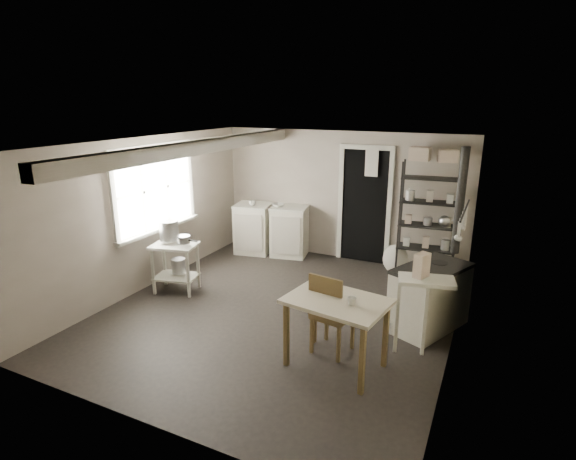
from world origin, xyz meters
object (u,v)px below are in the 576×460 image
at_px(base_cabinets, 272,230).
at_px(stove, 430,296).
at_px(shelf_rack, 428,221).
at_px(flour_sack, 395,260).
at_px(prep_table, 176,266).
at_px(stockpot, 169,231).
at_px(work_table, 336,335).
at_px(chair, 333,313).

xyz_separation_m(base_cabinets, stove, (3.14, -1.70, -0.02)).
xyz_separation_m(shelf_rack, stove, (0.34, -1.71, -0.51)).
bearing_deg(flour_sack, shelf_rack, 3.76).
height_order(prep_table, stockpot, stockpot).
relative_size(work_table, flour_sack, 2.10).
distance_m(stockpot, flour_sack, 3.70).
relative_size(shelf_rack, flour_sack, 3.81).
distance_m(stockpot, work_table, 3.15).
bearing_deg(shelf_rack, chair, -107.66).
bearing_deg(flour_sack, prep_table, -142.84).
relative_size(shelf_rack, stove, 1.81).
distance_m(stove, chair, 1.40).
bearing_deg(work_table, base_cabinets, 127.89).
bearing_deg(work_table, stockpot, 163.27).
relative_size(base_cabinets, stove, 1.35).
bearing_deg(stockpot, prep_table, -16.79).
distance_m(shelf_rack, stove, 1.82).
relative_size(work_table, chair, 1.06).
bearing_deg(chair, flour_sack, 96.30).
bearing_deg(shelf_rack, base_cabinets, 174.32).
bearing_deg(work_table, prep_table, 163.27).
bearing_deg(shelf_rack, stove, -84.78).
bearing_deg(work_table, chair, 116.31).
distance_m(prep_table, work_table, 2.99).
xyz_separation_m(base_cabinets, flour_sack, (2.34, -0.02, -0.22)).
height_order(chair, flour_sack, chair).
distance_m(prep_table, flour_sack, 3.57).
bearing_deg(stockpot, base_cabinets, 74.24).
bearing_deg(chair, base_cabinets, 137.61).
distance_m(shelf_rack, flour_sack, 0.85).
xyz_separation_m(prep_table, flour_sack, (2.85, 2.16, -0.16)).
bearing_deg(base_cabinets, stove, -39.67).
bearing_deg(stove, chair, -106.82).
distance_m(base_cabinets, work_table, 3.85).
bearing_deg(stockpot, shelf_rack, 32.28).
bearing_deg(shelf_rack, stockpot, -153.61).
relative_size(stockpot, chair, 0.30).
xyz_separation_m(base_cabinets, shelf_rack, (2.81, 0.01, 0.49)).
height_order(prep_table, chair, chair).
bearing_deg(prep_table, work_table, -16.73).
distance_m(stockpot, chair, 2.94).
xyz_separation_m(prep_table, base_cabinets, (0.50, 2.18, 0.06)).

